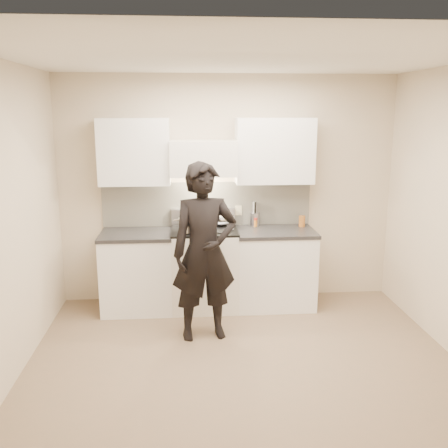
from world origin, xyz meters
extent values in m
plane|color=#7F654D|center=(0.00, 0.00, 0.00)|extent=(4.00, 4.00, 0.00)
cube|color=beige|center=(0.00, 1.75, 1.35)|extent=(4.00, 0.04, 2.70)
cube|color=beige|center=(0.00, -1.75, 1.35)|extent=(4.00, 0.04, 2.70)
cube|color=beige|center=(-2.00, 0.00, 1.35)|extent=(0.04, 3.50, 2.70)
cube|color=silver|center=(0.00, 0.00, 2.69)|extent=(4.00, 3.50, 0.02)
cube|color=silver|center=(-0.25, 1.74, 1.19)|extent=(2.50, 0.02, 0.53)
cube|color=#B8B7C4|center=(-0.30, 1.70, 1.03)|extent=(0.76, 0.08, 0.20)
cube|color=white|center=(-0.30, 1.55, 1.75)|extent=(0.76, 0.40, 0.40)
cylinder|color=#BBBBBB|center=(-0.30, 1.37, 1.57)|extent=(0.66, 0.02, 0.02)
cube|color=white|center=(0.53, 1.58, 1.83)|extent=(0.90, 0.33, 0.75)
cube|color=white|center=(-1.08, 1.58, 1.83)|extent=(0.80, 0.33, 0.75)
cube|color=beige|center=(0.13, 1.73, 1.10)|extent=(0.08, 0.01, 0.12)
cube|color=white|center=(-0.30, 1.43, 0.46)|extent=(0.76, 0.65, 0.92)
cube|color=black|center=(-0.30, 1.43, 0.93)|extent=(0.76, 0.65, 0.02)
cube|color=silver|center=(-0.14, 1.54, 0.95)|extent=(0.36, 0.34, 0.01)
cylinder|color=#BBBBBB|center=(-0.30, 1.13, 0.78)|extent=(0.62, 0.02, 0.02)
cylinder|color=black|center=(-0.48, 1.28, 0.95)|extent=(0.18, 0.18, 0.01)
cylinder|color=black|center=(-0.12, 1.28, 0.95)|extent=(0.18, 0.18, 0.01)
cylinder|color=black|center=(-0.48, 1.57, 0.95)|extent=(0.18, 0.18, 0.01)
cylinder|color=black|center=(-0.12, 1.57, 0.95)|extent=(0.18, 0.18, 0.01)
cube|color=white|center=(0.53, 1.43, 0.44)|extent=(0.90, 0.65, 0.88)
cube|color=black|center=(0.53, 1.43, 0.90)|extent=(0.92, 0.67, 0.04)
cube|color=white|center=(-1.08, 1.43, 0.44)|extent=(0.80, 0.65, 0.88)
cube|color=black|center=(-1.08, 1.43, 0.90)|extent=(0.82, 0.67, 0.04)
ellipsoid|color=#BBBBBB|center=(-0.10, 1.56, 1.04)|extent=(0.31, 0.31, 0.17)
torus|color=#BBBBBB|center=(-0.10, 1.56, 1.08)|extent=(0.32, 0.32, 0.01)
ellipsoid|color=#F1E0C4|center=(-0.10, 1.56, 1.03)|extent=(0.17, 0.17, 0.08)
cylinder|color=white|center=(-0.14, 1.44, 1.13)|extent=(0.08, 0.22, 0.16)
cylinder|color=#BBBBBB|center=(-0.49, 1.28, 1.03)|extent=(0.23, 0.23, 0.15)
cube|color=#BBBBBB|center=(-0.62, 1.28, 1.09)|extent=(0.05, 0.02, 0.01)
cube|color=#BBBBBB|center=(-0.35, 1.28, 1.09)|extent=(0.05, 0.02, 0.01)
cylinder|color=#B8B7C4|center=(0.32, 1.67, 1.00)|extent=(0.11, 0.11, 0.16)
cylinder|color=black|center=(0.34, 1.67, 1.08)|extent=(0.01, 0.01, 0.28)
cylinder|color=white|center=(0.33, 1.69, 1.08)|extent=(0.01, 0.01, 0.28)
cylinder|color=#B8B7C4|center=(0.31, 1.70, 1.08)|extent=(0.01, 0.01, 0.28)
cylinder|color=black|center=(0.30, 1.69, 1.08)|extent=(0.01, 0.01, 0.28)
cylinder|color=#B8B7C4|center=(0.29, 1.67, 1.08)|extent=(0.01, 0.01, 0.28)
cylinder|color=white|center=(0.30, 1.65, 1.08)|extent=(0.01, 0.01, 0.28)
cylinder|color=black|center=(0.32, 1.64, 1.08)|extent=(0.01, 0.01, 0.28)
cylinder|color=#B8B7C4|center=(0.34, 1.65, 1.08)|extent=(0.01, 0.01, 0.28)
cylinder|color=orange|center=(0.32, 1.63, 0.96)|extent=(0.05, 0.05, 0.08)
cylinder|color=red|center=(0.32, 1.63, 1.01)|extent=(0.05, 0.05, 0.03)
cylinder|color=#A85F23|center=(0.88, 1.58, 0.99)|extent=(0.08, 0.08, 0.13)
imported|color=black|center=(-0.33, 0.62, 0.90)|extent=(0.72, 0.53, 1.80)
camera|label=1|loc=(-0.51, -4.17, 2.28)|focal=40.00mm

